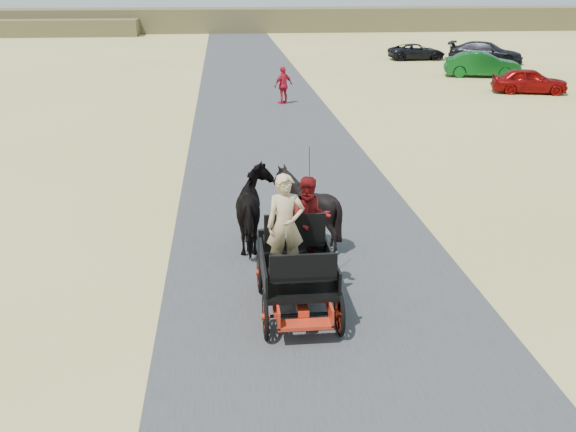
{
  "coord_description": "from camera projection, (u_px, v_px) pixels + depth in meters",
  "views": [
    {
      "loc": [
        -1.73,
        -10.26,
        5.64
      ],
      "look_at": [
        -0.55,
        1.5,
        1.2
      ],
      "focal_mm": 40.0,
      "sensor_mm": 36.0,
      "label": 1
    }
  ],
  "objects": [
    {
      "name": "horse_right",
      "position": [
        306.0,
        208.0,
        14.11
      ],
      "size": [
        1.37,
        1.54,
        1.7
      ],
      "primitive_type": "imported",
      "rotation": [
        0.0,
        0.0,
        3.14
      ],
      "color": "black",
      "rests_on": "ground"
    },
    {
      "name": "pedestrian",
      "position": [
        283.0,
        85.0,
        29.84
      ],
      "size": [
        1.08,
        0.9,
        1.73
      ],
      "primitive_type": "imported",
      "rotation": [
        0.0,
        0.0,
        3.72
      ],
      "color": "red",
      "rests_on": "ground"
    },
    {
      "name": "car_b",
      "position": [
        482.0,
        64.0,
        37.92
      ],
      "size": [
        4.63,
        2.64,
        1.44
      ],
      "primitive_type": "imported",
      "rotation": [
        0.0,
        0.0,
        1.3
      ],
      "color": "#0C4C19",
      "rests_on": "ground"
    },
    {
      "name": "carriage",
      "position": [
        297.0,
        291.0,
        11.43
      ],
      "size": [
        1.3,
        2.4,
        0.72
      ],
      "primitive_type": null,
      "color": "black",
      "rests_on": "ground"
    },
    {
      "name": "car_c",
      "position": [
        486.0,
        53.0,
        43.81
      ],
      "size": [
        5.3,
        4.2,
        1.44
      ],
      "primitive_type": "imported",
      "rotation": [
        0.0,
        0.0,
        1.05
      ],
      "color": "black",
      "rests_on": "ground"
    },
    {
      "name": "car_d",
      "position": [
        417.0,
        52.0,
        45.75
      ],
      "size": [
        4.05,
        1.94,
        1.11
      ],
      "primitive_type": "imported",
      "rotation": [
        0.0,
        0.0,
        1.59
      ],
      "color": "black",
      "rests_on": "ground"
    },
    {
      "name": "passenger_woman",
      "position": [
        310.0,
        219.0,
        11.62
      ],
      "size": [
        0.77,
        0.6,
        1.58
      ],
      "primitive_type": "imported",
      "color": "#660C0F",
      "rests_on": "carriage"
    },
    {
      "name": "driver_man",
      "position": [
        285.0,
        225.0,
        11.02
      ],
      "size": [
        0.66,
        0.43,
        1.8
      ],
      "primitive_type": "imported",
      "color": "tan",
      "rests_on": "carriage"
    },
    {
      "name": "road",
      "position": [
        326.0,
        305.0,
        11.7
      ],
      "size": [
        6.0,
        140.0,
        0.01
      ],
      "primitive_type": "cube",
      "color": "#38383A",
      "rests_on": "ground"
    },
    {
      "name": "ridge_far",
      "position": [
        237.0,
        20.0,
        69.04
      ],
      "size": [
        140.0,
        6.0,
        2.4
      ],
      "primitive_type": "cube",
      "color": "brown",
      "rests_on": "ground"
    },
    {
      "name": "horse_left",
      "position": [
        257.0,
        210.0,
        14.01
      ],
      "size": [
        0.91,
        2.01,
        1.7
      ],
      "primitive_type": "imported",
      "rotation": [
        0.0,
        0.0,
        3.14
      ],
      "color": "black",
      "rests_on": "ground"
    },
    {
      "name": "car_a",
      "position": [
        529.0,
        81.0,
        32.64
      ],
      "size": [
        3.96,
        2.36,
        1.26
      ],
      "primitive_type": "imported",
      "rotation": [
        0.0,
        0.0,
        1.32
      ],
      "color": "maroon",
      "rests_on": "ground"
    },
    {
      "name": "ground",
      "position": [
        326.0,
        305.0,
        11.7
      ],
      "size": [
        140.0,
        140.0,
        0.0
      ],
      "primitive_type": "plane",
      "color": "tan"
    }
  ]
}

